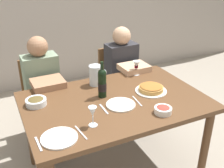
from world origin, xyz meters
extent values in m
cube|color=brown|center=(0.00, 0.00, 0.74)|extent=(1.50, 1.00, 0.04)
cylinder|color=brown|center=(0.67, -0.42, 0.36)|extent=(0.07, 0.07, 0.72)
cylinder|color=brown|center=(-0.67, 0.42, 0.36)|extent=(0.07, 0.07, 0.72)
cylinder|color=brown|center=(0.67, 0.42, 0.36)|extent=(0.07, 0.07, 0.72)
cylinder|color=black|center=(-0.07, 0.10, 0.86)|extent=(0.07, 0.07, 0.20)
sphere|color=black|center=(-0.07, 0.10, 0.98)|extent=(0.07, 0.07, 0.07)
cylinder|color=black|center=(-0.07, 0.10, 1.03)|extent=(0.03, 0.03, 0.09)
cylinder|color=black|center=(-0.07, 0.10, 0.85)|extent=(0.07, 0.07, 0.07)
cylinder|color=silver|center=(-0.04, 0.34, 0.85)|extent=(0.12, 0.12, 0.19)
cylinder|color=silver|center=(-0.04, 0.34, 0.82)|extent=(0.11, 0.11, 0.11)
torus|color=silver|center=(0.04, 0.34, 0.86)|extent=(0.07, 0.01, 0.07)
cylinder|color=white|center=(0.35, 0.00, 0.77)|extent=(0.28, 0.28, 0.01)
cylinder|color=#C18E47|center=(0.35, 0.00, 0.79)|extent=(0.22, 0.22, 0.03)
ellipsoid|color=#9E6028|center=(0.35, 0.00, 0.81)|extent=(0.20, 0.20, 0.02)
cylinder|color=white|center=(0.24, -0.35, 0.78)|extent=(0.13, 0.13, 0.05)
ellipsoid|color=#B2382D|center=(0.24, -0.35, 0.80)|extent=(0.11, 0.11, 0.03)
cylinder|color=silver|center=(-0.61, 0.19, 0.79)|extent=(0.17, 0.17, 0.05)
ellipsoid|color=brown|center=(-0.61, 0.19, 0.80)|extent=(0.14, 0.14, 0.04)
cylinder|color=silver|center=(-0.31, -0.27, 0.76)|extent=(0.06, 0.06, 0.00)
cylinder|color=silver|center=(-0.31, -0.27, 0.80)|extent=(0.01, 0.01, 0.07)
cone|color=silver|center=(-0.31, -0.27, 0.87)|extent=(0.06, 0.06, 0.07)
cylinder|color=silver|center=(0.42, 0.38, 0.76)|extent=(0.06, 0.06, 0.00)
cylinder|color=silver|center=(0.42, 0.38, 0.80)|extent=(0.01, 0.01, 0.07)
cone|color=silver|center=(0.42, 0.38, 0.87)|extent=(0.07, 0.07, 0.07)
cylinder|color=#470A14|center=(0.42, 0.38, 0.85)|extent=(0.04, 0.04, 0.03)
cylinder|color=white|center=(-0.56, -0.32, 0.77)|extent=(0.25, 0.25, 0.01)
cylinder|color=silver|center=(0.00, -0.10, 0.77)|extent=(0.24, 0.24, 0.01)
cube|color=silver|center=(-0.70, -0.32, 0.76)|extent=(0.02, 0.16, 0.00)
cube|color=silver|center=(-0.41, -0.32, 0.76)|extent=(0.03, 0.18, 0.00)
cube|color=silver|center=(0.15, -0.10, 0.76)|extent=(0.03, 0.18, 0.00)
cube|color=silver|center=(-0.15, -0.10, 0.76)|extent=(0.02, 0.16, 0.00)
cube|color=brown|center=(-0.45, 0.81, 0.46)|extent=(0.41, 0.41, 0.02)
cube|color=brown|center=(-0.45, 1.00, 0.67)|extent=(0.36, 0.04, 0.40)
cylinder|color=brown|center=(-0.62, 0.64, 0.23)|extent=(0.04, 0.04, 0.45)
cylinder|color=brown|center=(-0.28, 0.65, 0.23)|extent=(0.04, 0.04, 0.45)
cylinder|color=brown|center=(-0.62, 0.98, 0.23)|extent=(0.04, 0.04, 0.45)
cylinder|color=brown|center=(-0.28, 0.99, 0.23)|extent=(0.04, 0.04, 0.45)
cube|color=gray|center=(-0.45, 0.77, 0.72)|extent=(0.34, 0.21, 0.50)
sphere|color=#9E7051|center=(-0.45, 0.77, 1.06)|extent=(0.20, 0.20, 0.20)
cube|color=#33333D|center=(-0.45, 0.58, 0.47)|extent=(0.31, 0.39, 0.14)
cube|color=#33333D|center=(-0.44, 0.43, 0.20)|extent=(0.27, 0.13, 0.40)
cube|color=#9E7051|center=(-0.44, 0.49, 0.79)|extent=(0.29, 0.25, 0.06)
cube|color=brown|center=(0.45, 0.80, 0.46)|extent=(0.41, 0.41, 0.02)
cube|color=brown|center=(0.44, 0.99, 0.67)|extent=(0.36, 0.04, 0.40)
cylinder|color=brown|center=(0.28, 0.63, 0.23)|extent=(0.04, 0.04, 0.45)
cylinder|color=brown|center=(0.62, 0.64, 0.23)|extent=(0.04, 0.04, 0.45)
cylinder|color=brown|center=(0.28, 0.97, 0.23)|extent=(0.04, 0.04, 0.45)
cylinder|color=brown|center=(0.62, 0.98, 0.23)|extent=(0.04, 0.04, 0.45)
cube|color=#2D2D33|center=(0.45, 0.76, 0.72)|extent=(0.35, 0.21, 0.50)
sphere|color=tan|center=(0.45, 0.76, 1.06)|extent=(0.20, 0.20, 0.20)
cube|color=#33333D|center=(0.46, 0.57, 0.47)|extent=(0.32, 0.39, 0.14)
cube|color=#33333D|center=(0.46, 0.42, 0.20)|extent=(0.28, 0.13, 0.40)
cube|color=tan|center=(0.46, 0.48, 0.79)|extent=(0.30, 0.25, 0.06)
camera|label=1|loc=(-0.87, -1.78, 1.85)|focal=43.37mm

